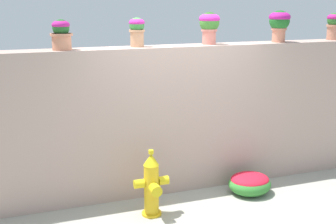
{
  "coord_description": "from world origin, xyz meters",
  "views": [
    {
      "loc": [
        -2.16,
        -4.72,
        2.69
      ],
      "look_at": [
        -0.18,
        0.83,
        1.2
      ],
      "focal_mm": 47.65,
      "sensor_mm": 36.0,
      "label": 1
    }
  ],
  "objects_px": {
    "potted_plant_2": "(137,29)",
    "potted_plant_5": "(334,24)",
    "fire_hydrant": "(152,186)",
    "potted_plant_4": "(279,22)",
    "potted_plant_1": "(61,33)",
    "flower_bush_left": "(250,183)",
    "potted_plant_3": "(209,24)"
  },
  "relations": [
    {
      "from": "potted_plant_5",
      "to": "potted_plant_1",
      "type": "bearing_deg",
      "value": -179.21
    },
    {
      "from": "potted_plant_2",
      "to": "potted_plant_5",
      "type": "height_order",
      "value": "potted_plant_5"
    },
    {
      "from": "potted_plant_5",
      "to": "potted_plant_4",
      "type": "bearing_deg",
      "value": -176.88
    },
    {
      "from": "potted_plant_2",
      "to": "potted_plant_3",
      "type": "relative_size",
      "value": 0.87
    },
    {
      "from": "potted_plant_2",
      "to": "potted_plant_5",
      "type": "bearing_deg",
      "value": 0.08
    },
    {
      "from": "potted_plant_5",
      "to": "fire_hydrant",
      "type": "height_order",
      "value": "potted_plant_5"
    },
    {
      "from": "potted_plant_3",
      "to": "potted_plant_5",
      "type": "relative_size",
      "value": 1.08
    },
    {
      "from": "potted_plant_4",
      "to": "fire_hydrant",
      "type": "xyz_separation_m",
      "value": [
        -2.21,
        -0.71,
        -1.97
      ]
    },
    {
      "from": "potted_plant_4",
      "to": "potted_plant_2",
      "type": "bearing_deg",
      "value": 178.63
    },
    {
      "from": "potted_plant_2",
      "to": "potted_plant_3",
      "type": "xyz_separation_m",
      "value": [
        1.05,
        -0.01,
        0.05
      ]
    },
    {
      "from": "potted_plant_3",
      "to": "flower_bush_left",
      "type": "height_order",
      "value": "potted_plant_3"
    },
    {
      "from": "potted_plant_2",
      "to": "potted_plant_4",
      "type": "relative_size",
      "value": 0.83
    },
    {
      "from": "potted_plant_5",
      "to": "flower_bush_left",
      "type": "distance_m",
      "value": 2.84
    },
    {
      "from": "fire_hydrant",
      "to": "flower_bush_left",
      "type": "xyz_separation_m",
      "value": [
        1.52,
        0.16,
        -0.24
      ]
    },
    {
      "from": "fire_hydrant",
      "to": "potted_plant_5",
      "type": "bearing_deg",
      "value": 13.34
    },
    {
      "from": "potted_plant_4",
      "to": "flower_bush_left",
      "type": "height_order",
      "value": "potted_plant_4"
    },
    {
      "from": "potted_plant_1",
      "to": "flower_bush_left",
      "type": "xyz_separation_m",
      "value": [
        2.45,
        -0.55,
        -2.13
      ]
    },
    {
      "from": "potted_plant_2",
      "to": "potted_plant_1",
      "type": "bearing_deg",
      "value": -176.93
    },
    {
      "from": "potted_plant_3",
      "to": "fire_hydrant",
      "type": "bearing_deg",
      "value": -145.52
    },
    {
      "from": "potted_plant_5",
      "to": "potted_plant_2",
      "type": "bearing_deg",
      "value": -179.92
    },
    {
      "from": "potted_plant_3",
      "to": "fire_hydrant",
      "type": "xyz_separation_m",
      "value": [
        -1.11,
        -0.76,
        -1.96
      ]
    },
    {
      "from": "potted_plant_5",
      "to": "fire_hydrant",
      "type": "bearing_deg",
      "value": -166.66
    },
    {
      "from": "potted_plant_5",
      "to": "fire_hydrant",
      "type": "xyz_separation_m",
      "value": [
        -3.24,
        -0.77,
        -1.92
      ]
    },
    {
      "from": "potted_plant_3",
      "to": "potted_plant_5",
      "type": "height_order",
      "value": "potted_plant_3"
    },
    {
      "from": "potted_plant_2",
      "to": "fire_hydrant",
      "type": "distance_m",
      "value": 2.06
    },
    {
      "from": "fire_hydrant",
      "to": "potted_plant_1",
      "type": "bearing_deg",
      "value": 142.77
    },
    {
      "from": "potted_plant_3",
      "to": "potted_plant_4",
      "type": "bearing_deg",
      "value": -2.41
    },
    {
      "from": "potted_plant_1",
      "to": "potted_plant_4",
      "type": "height_order",
      "value": "potted_plant_4"
    },
    {
      "from": "potted_plant_4",
      "to": "fire_hydrant",
      "type": "distance_m",
      "value": 3.05
    },
    {
      "from": "potted_plant_1",
      "to": "fire_hydrant",
      "type": "xyz_separation_m",
      "value": [
        0.94,
        -0.71,
        -1.88
      ]
    },
    {
      "from": "potted_plant_3",
      "to": "fire_hydrant",
      "type": "height_order",
      "value": "potted_plant_3"
    },
    {
      "from": "flower_bush_left",
      "to": "potted_plant_3",
      "type": "bearing_deg",
      "value": 124.54
    }
  ]
}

